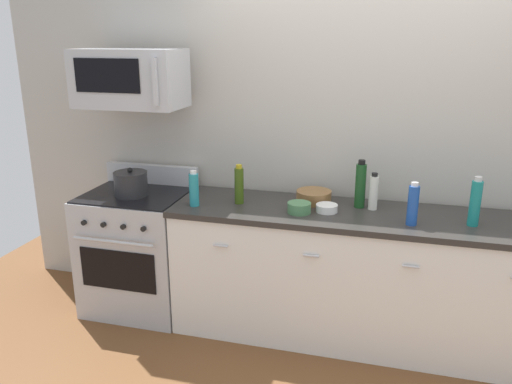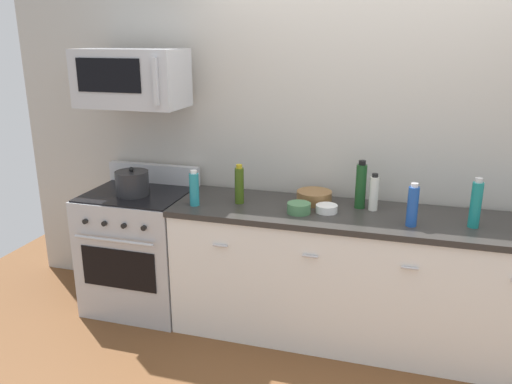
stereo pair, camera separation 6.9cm
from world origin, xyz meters
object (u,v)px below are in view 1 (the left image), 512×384
(range_oven, at_px, (139,250))
(bowl_white_ceramic, at_px, (327,208))
(bottle_olive_oil, at_px, (239,185))
(bottle_vinegar_white, at_px, (373,192))
(bowl_green_glaze, at_px, (299,207))
(bottle_soda_blue, at_px, (413,205))
(bottle_dish_soap, at_px, (194,189))
(bowl_wooden_salad, at_px, (314,196))
(stockpot, at_px, (131,184))
(microwave, at_px, (130,78))
(bottle_wine_green, at_px, (360,185))
(bottle_sparkling_teal, at_px, (475,203))

(range_oven, relative_size, bowl_white_ceramic, 7.46)
(bottle_olive_oil, height_order, bottle_vinegar_white, bottle_olive_oil)
(bowl_green_glaze, bearing_deg, bottle_soda_blue, -3.12)
(bottle_vinegar_white, xyz_separation_m, bowl_green_glaze, (-0.46, -0.20, -0.08))
(bottle_dish_soap, distance_m, bowl_green_glaze, 0.73)
(range_oven, bearing_deg, bowl_green_glaze, -4.58)
(bowl_white_ceramic, height_order, bowl_wooden_salad, bowl_wooden_salad)
(bowl_white_ceramic, relative_size, stockpot, 0.60)
(microwave, distance_m, bottle_wine_green, 1.76)
(range_oven, height_order, bottle_olive_oil, bottle_olive_oil)
(bottle_dish_soap, xyz_separation_m, bottle_sparkling_teal, (1.79, 0.09, 0.03))
(bottle_olive_oil, xyz_separation_m, bottle_vinegar_white, (0.90, 0.11, -0.01))
(bottle_sparkling_teal, relative_size, stockpot, 1.29)
(microwave, xyz_separation_m, bottle_wine_green, (1.62, 0.08, -0.67))
(bottle_dish_soap, bearing_deg, bowl_wooden_salad, 20.18)
(bowl_wooden_salad, bearing_deg, range_oven, -173.82)
(stockpot, bearing_deg, bowl_white_ceramic, 0.77)
(bottle_wine_green, bearing_deg, microwave, -177.28)
(bottle_wine_green, bearing_deg, bowl_green_glaze, -149.32)
(bottle_vinegar_white, height_order, bottle_soda_blue, bottle_soda_blue)
(bottle_soda_blue, bearing_deg, bottle_dish_soap, -179.75)
(range_oven, bearing_deg, bottle_olive_oil, -0.96)
(stockpot, bearing_deg, bottle_soda_blue, -2.50)
(bottle_vinegar_white, relative_size, bowl_green_glaze, 1.62)
(bottle_sparkling_teal, bearing_deg, bowl_green_glaze, -177.54)
(bottle_soda_blue, height_order, stockpot, bottle_soda_blue)
(bottle_olive_oil, relative_size, bottle_soda_blue, 1.01)
(bowl_white_ceramic, bearing_deg, bowl_wooden_salad, 123.11)
(range_oven, xyz_separation_m, bottle_wine_green, (1.62, 0.12, 0.61))
(bottle_soda_blue, relative_size, bottle_sparkling_teal, 0.88)
(bottle_olive_oil, xyz_separation_m, bottle_soda_blue, (1.15, -0.12, -0.00))
(microwave, xyz_separation_m, bowl_wooden_salad, (1.30, 0.10, -0.79))
(bowl_white_ceramic, bearing_deg, stockpot, -179.23)
(bottle_olive_oil, height_order, bottle_soda_blue, bottle_olive_oil)
(bowl_green_glaze, bearing_deg, bottle_sparkling_teal, 2.46)
(bottle_dish_soap, relative_size, bowl_green_glaze, 1.60)
(microwave, height_order, bottle_sparkling_teal, microwave)
(bottle_vinegar_white, bearing_deg, range_oven, -176.71)
(bottle_dish_soap, bearing_deg, microwave, 160.19)
(bottle_wine_green, height_order, bowl_green_glaze, bottle_wine_green)
(bottle_wine_green, bearing_deg, bowl_white_ceramic, -142.12)
(range_oven, xyz_separation_m, stockpot, (0.00, -0.05, 0.54))
(microwave, height_order, bottle_wine_green, microwave)
(bottle_soda_blue, bearing_deg, range_oven, 175.95)
(bottle_soda_blue, distance_m, stockpot, 1.96)
(range_oven, xyz_separation_m, microwave, (0.00, 0.04, 1.28))
(bowl_wooden_salad, bearing_deg, bottle_vinegar_white, -6.03)
(bottle_sparkling_teal, xyz_separation_m, bowl_white_ceramic, (-0.90, 0.02, -0.12))
(stockpot, bearing_deg, bowl_wooden_salad, 8.48)
(bottle_soda_blue, height_order, bowl_white_ceramic, bottle_soda_blue)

